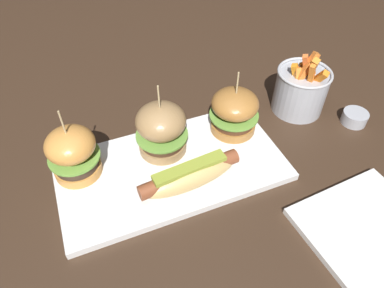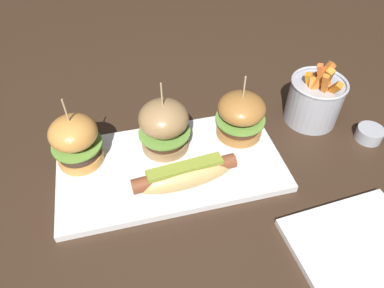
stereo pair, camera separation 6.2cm
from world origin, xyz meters
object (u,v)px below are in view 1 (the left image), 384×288
at_px(sauce_ramekin, 355,117).
at_px(hot_dog, 190,175).
at_px(platter_main, 172,168).
at_px(slider_left, 73,153).
at_px(fries_bucket, 301,90).
at_px(slider_center, 162,128).
at_px(slider_right, 234,111).
at_px(side_plate, 374,236).

bearing_deg(sauce_ramekin, hot_dog, -175.07).
height_order(platter_main, slider_left, slider_left).
distance_m(hot_dog, fries_bucket, 0.32).
bearing_deg(fries_bucket, slider_left, -177.97).
height_order(hot_dog, slider_center, slider_center).
height_order(platter_main, hot_dog, hot_dog).
distance_m(hot_dog, slider_right, 0.17).
xyz_separation_m(slider_right, sauce_ramekin, (0.25, -0.07, -0.05)).
xyz_separation_m(platter_main, slider_center, (0.00, 0.05, 0.06)).
distance_m(fries_bucket, sauce_ramekin, 0.13).
distance_m(slider_left, slider_right, 0.31).
distance_m(slider_left, side_plate, 0.51).
height_order(platter_main, slider_right, slider_right).
relative_size(hot_dog, slider_left, 1.30).
height_order(slider_right, sauce_ramekin, slider_right).
distance_m(slider_center, slider_right, 0.15).
bearing_deg(platter_main, sauce_ramekin, -2.67).
bearing_deg(slider_right, platter_main, -162.55).
xyz_separation_m(platter_main, hot_dog, (0.02, -0.05, 0.03)).
distance_m(platter_main, slider_center, 0.07).
relative_size(platter_main, side_plate, 2.04).
distance_m(hot_dog, side_plate, 0.31).
xyz_separation_m(platter_main, slider_right, (0.15, 0.05, 0.05)).
xyz_separation_m(fries_bucket, side_plate, (-0.07, -0.32, -0.05)).
xyz_separation_m(slider_center, slider_right, (0.15, -0.00, -0.01)).
bearing_deg(platter_main, slider_right, 17.45).
height_order(platter_main, fries_bucket, fries_bucket).
relative_size(platter_main, hot_dog, 2.22).
bearing_deg(slider_right, slider_left, 179.57).
relative_size(hot_dog, slider_center, 1.26).
height_order(hot_dog, slider_left, slider_left).
distance_m(slider_left, slider_center, 0.16).
distance_m(platter_main, side_plate, 0.35).
bearing_deg(slider_center, platter_main, -91.96).
height_order(slider_left, fries_bucket, slider_left).
bearing_deg(slider_right, sauce_ramekin, -14.43).
height_order(slider_left, side_plate, slider_left).
bearing_deg(slider_left, slider_center, -0.78).
bearing_deg(fries_bucket, side_plate, -102.34).
bearing_deg(slider_center, side_plate, -50.45).
relative_size(platter_main, sauce_ramekin, 7.87).
relative_size(slider_left, fries_bucket, 0.97).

